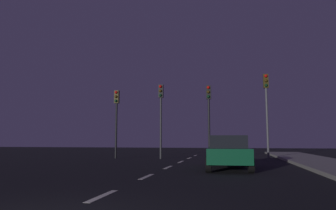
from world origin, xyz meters
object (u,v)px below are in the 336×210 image
at_px(traffic_signal_center_left, 161,107).
at_px(traffic_signal_center_right, 209,107).
at_px(traffic_signal_far_right, 266,100).
at_px(traffic_signal_far_left, 116,110).
at_px(car_stopped_ahead, 228,152).

height_order(traffic_signal_center_left, traffic_signal_center_right, traffic_signal_center_left).
xyz_separation_m(traffic_signal_center_right, traffic_signal_far_right, (3.67, 0.00, 0.40)).
distance_m(traffic_signal_far_left, traffic_signal_far_right, 10.09).
bearing_deg(traffic_signal_far_left, car_stopped_ahead, -40.46).
height_order(traffic_signal_center_right, car_stopped_ahead, traffic_signal_center_right).
relative_size(traffic_signal_center_left, traffic_signal_far_right, 0.92).
height_order(traffic_signal_center_left, traffic_signal_far_right, traffic_signal_far_right).
height_order(traffic_signal_center_right, traffic_signal_far_right, traffic_signal_far_right).
bearing_deg(traffic_signal_far_right, car_stopped_ahead, -110.27).
distance_m(traffic_signal_center_right, traffic_signal_far_right, 3.69).
bearing_deg(traffic_signal_far_right, traffic_signal_center_left, -179.99).
bearing_deg(car_stopped_ahead, traffic_signal_center_right, 100.84).
relative_size(traffic_signal_far_left, traffic_signal_center_left, 0.94).
distance_m(traffic_signal_far_right, car_stopped_ahead, 7.61).
relative_size(traffic_signal_center_right, traffic_signal_far_right, 0.89).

